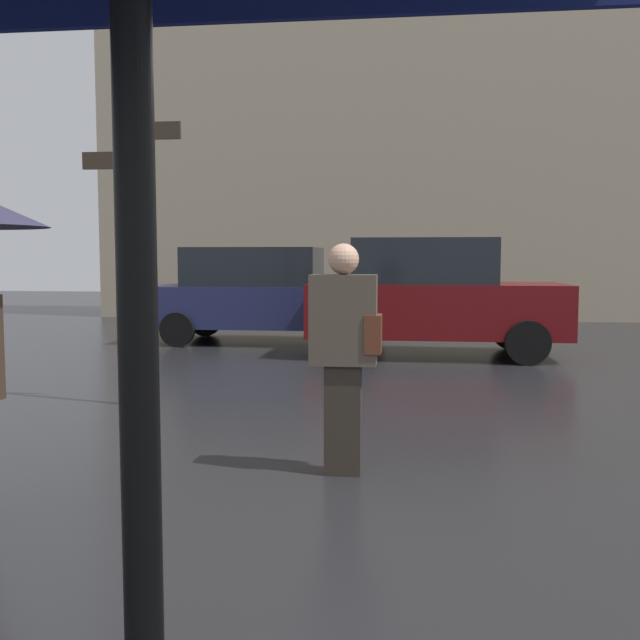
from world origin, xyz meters
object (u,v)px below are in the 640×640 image
object	(u,v)px
street_signpost	(132,228)
parked_car_right	(263,294)
parked_car_left	(432,296)
pedestrian_with_bag	(345,345)

from	to	relation	value
street_signpost	parked_car_right	bearing A→B (deg)	88.19
parked_car_right	street_signpost	world-z (taller)	street_signpost
parked_car_left	street_signpost	xyz separation A→B (m)	(-3.31, -4.50, 0.95)
parked_car_right	pedestrian_with_bag	bearing A→B (deg)	-83.90
parked_car_left	parked_car_right	world-z (taller)	parked_car_left
parked_car_left	street_signpost	size ratio (longest dim) A/B	1.29
parked_car_left	parked_car_right	distance (m)	3.46
pedestrian_with_bag	parked_car_left	world-z (taller)	parked_car_left
parked_car_left	street_signpost	world-z (taller)	street_signpost
parked_car_left	parked_car_right	bearing A→B (deg)	-16.08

